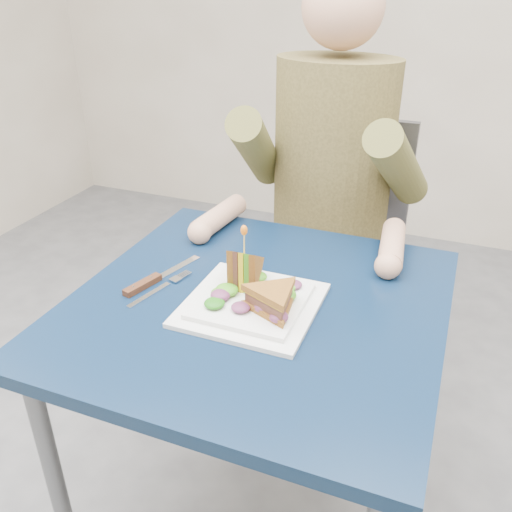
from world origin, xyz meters
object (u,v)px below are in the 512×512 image
at_px(table, 257,332).
at_px(sandwich_flat, 273,300).
at_px(sandwich_upright, 244,270).
at_px(diner, 333,140).
at_px(plate, 252,303).
at_px(fork, 159,289).
at_px(knife, 150,281).
at_px(chair, 334,243).

bearing_deg(table, sandwich_flat, -43.72).
relative_size(sandwich_flat, sandwich_upright, 1.24).
bearing_deg(sandwich_flat, diner, 94.84).
xyz_separation_m(plate, fork, (-0.21, -0.01, -0.01)).
xyz_separation_m(sandwich_upright, knife, (-0.21, -0.04, -0.05)).
distance_m(table, plate, 0.09).
distance_m(chair, sandwich_upright, 0.71).
distance_m(plate, sandwich_upright, 0.07).
distance_m(table, sandwich_flat, 0.14).
bearing_deg(diner, plate, -90.20).
xyz_separation_m(chair, plate, (-0.00, -0.71, 0.20)).
xyz_separation_m(sandwich_flat, sandwich_upright, (-0.09, 0.07, 0.01)).
relative_size(diner, fork, 4.22).
bearing_deg(chair, table, -90.00).
height_order(chair, plate, chair).
height_order(table, knife, knife).
height_order(fork, knife, knife).
bearing_deg(table, plate, -94.67).
relative_size(plate, fork, 1.47).
bearing_deg(diner, chair, 90.00).
xyz_separation_m(chair, diner, (-0.00, -0.11, 0.37)).
height_order(table, sandwich_upright, sandwich_upright).
bearing_deg(chair, sandwich_upright, -93.07).
bearing_deg(sandwich_flat, plate, 155.56).
xyz_separation_m(table, fork, (-0.21, -0.04, 0.08)).
bearing_deg(knife, sandwich_upright, 11.77).
distance_m(sandwich_flat, sandwich_upright, 0.11).
xyz_separation_m(chair, sandwich_upright, (-0.04, -0.67, 0.24)).
xyz_separation_m(table, sandwich_upright, (-0.04, 0.02, 0.13)).
bearing_deg(diner, fork, -108.87).
bearing_deg(sandwich_upright, chair, 86.93).
xyz_separation_m(sandwich_upright, fork, (-0.17, -0.06, -0.05)).
bearing_deg(diner, sandwich_flat, -85.16).
xyz_separation_m(sandwich_flat, fork, (-0.26, 0.01, -0.04)).
bearing_deg(sandwich_upright, plate, -53.20).
bearing_deg(diner, sandwich_upright, -93.69).
bearing_deg(table, chair, 90.00).
relative_size(table, fork, 4.25).
relative_size(sandwich_upright, fork, 0.77).
height_order(diner, sandwich_upright, diner).
bearing_deg(plate, diner, 89.80).
bearing_deg(knife, table, 5.55).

